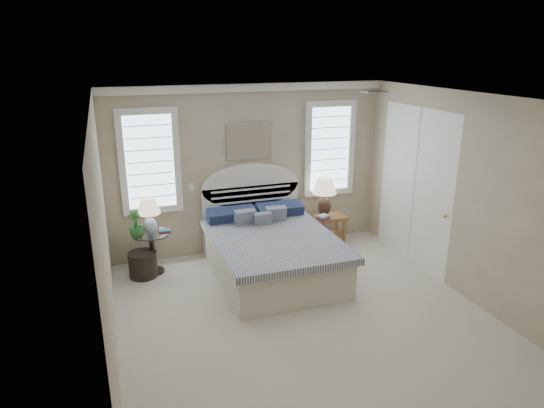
{
  "coord_description": "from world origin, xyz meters",
  "views": [
    {
      "loc": [
        -2.14,
        -4.79,
        3.22
      ],
      "look_at": [
        -0.13,
        1.0,
        1.24
      ],
      "focal_mm": 32.0,
      "sensor_mm": 36.0,
      "label": 1
    }
  ],
  "objects": [
    {
      "name": "potted_plant",
      "position": [
        -1.85,
        1.96,
        0.82
      ],
      "size": [
        0.22,
        0.22,
        0.38
      ],
      "primitive_type": "imported",
      "rotation": [
        0.0,
        0.0,
        -0.03
      ],
      "color": "#3D7D32",
      "rests_on": "side_table_left"
    },
    {
      "name": "wall_right",
      "position": [
        2.25,
        0.0,
        1.35
      ],
      "size": [
        0.02,
        5.0,
        2.7
      ],
      "primitive_type": "cube",
      "color": "tan",
      "rests_on": "floor"
    },
    {
      "name": "wall_left",
      "position": [
        -2.25,
        0.0,
        1.35
      ],
      "size": [
        0.02,
        5.0,
        2.7
      ],
      "primitive_type": "cube",
      "color": "tan",
      "rests_on": "floor"
    },
    {
      "name": "hvac_vent",
      "position": [
        1.2,
        0.8,
        2.68
      ],
      "size": [
        0.3,
        0.2,
        0.02
      ],
      "primitive_type": "cube",
      "color": "#B2B2B2",
      "rests_on": "ceiling"
    },
    {
      "name": "window_right",
      "position": [
        1.4,
        2.48,
        1.6
      ],
      "size": [
        0.9,
        0.06,
        1.6
      ],
      "primitive_type": "cube",
      "color": "silver",
      "rests_on": "wall_back"
    },
    {
      "name": "switch_plate",
      "position": [
        -0.95,
        2.48,
        1.15
      ],
      "size": [
        0.08,
        0.01,
        0.12
      ],
      "primitive_type": "cube",
      "color": "white",
      "rests_on": "wall_back"
    },
    {
      "name": "lamp_right",
      "position": [
        1.21,
        2.22,
        0.93
      ],
      "size": [
        0.43,
        0.43,
        0.65
      ],
      "rotation": [
        0.0,
        0.0,
        0.08
      ],
      "color": "black",
      "rests_on": "nightstand_right"
    },
    {
      "name": "nightstand_right",
      "position": [
        1.3,
        2.15,
        0.39
      ],
      "size": [
        0.5,
        0.4,
        0.53
      ],
      "color": "olive",
      "rests_on": "floor"
    },
    {
      "name": "crown_molding",
      "position": [
        0.0,
        2.46,
        2.64
      ],
      "size": [
        4.5,
        0.08,
        0.12
      ],
      "primitive_type": "cube",
      "color": "white",
      "rests_on": "wall_back"
    },
    {
      "name": "wall_back",
      "position": [
        0.0,
        2.5,
        1.35
      ],
      "size": [
        4.5,
        0.02,
        2.7
      ],
      "primitive_type": "cube",
      "color": "tan",
      "rests_on": "floor"
    },
    {
      "name": "painting",
      "position": [
        0.0,
        2.46,
        1.82
      ],
      "size": [
        0.74,
        0.04,
        0.58
      ],
      "primitive_type": "cube",
      "color": "silver",
      "rests_on": "wall_back"
    },
    {
      "name": "side_table_left",
      "position": [
        -1.65,
        2.05,
        0.39
      ],
      "size": [
        0.56,
        0.56,
        0.63
      ],
      "color": "black",
      "rests_on": "floor"
    },
    {
      "name": "books_left",
      "position": [
        -1.46,
        1.99,
        0.65
      ],
      "size": [
        0.17,
        0.12,
        0.05
      ],
      "rotation": [
        0.0,
        0.0,
        -0.01
      ],
      "color": "#A32837",
      "rests_on": "side_table_left"
    },
    {
      "name": "lamp_left",
      "position": [
        -1.65,
        2.03,
        0.96
      ],
      "size": [
        0.37,
        0.37,
        0.54
      ],
      "rotation": [
        0.0,
        0.0,
        0.12
      ],
      "color": "white",
      "rests_on": "side_table_left"
    },
    {
      "name": "ceiling",
      "position": [
        0.0,
        0.0,
        2.7
      ],
      "size": [
        4.5,
        5.0,
        0.01
      ],
      "primitive_type": "cube",
      "color": "white",
      "rests_on": "wall_back"
    },
    {
      "name": "closet_door",
      "position": [
        2.23,
        1.2,
        1.2
      ],
      "size": [
        0.02,
        1.8,
        2.4
      ],
      "primitive_type": "cube",
      "color": "white",
      "rests_on": "floor"
    },
    {
      "name": "floor_pot",
      "position": [
        -1.8,
        1.96,
        0.19
      ],
      "size": [
        0.44,
        0.44,
        0.38
      ],
      "primitive_type": "cylinder",
      "rotation": [
        0.0,
        0.0,
        -0.05
      ],
      "color": "black",
      "rests_on": "floor"
    },
    {
      "name": "books_right",
      "position": [
        1.1,
        2.0,
        0.57
      ],
      "size": [
        0.24,
        0.21,
        0.08
      ],
      "rotation": [
        0.0,
        0.0,
        0.38
      ],
      "color": "#A32837",
      "rests_on": "nightstand_right"
    },
    {
      "name": "window_left",
      "position": [
        -1.55,
        2.48,
        1.6
      ],
      "size": [
        0.9,
        0.06,
        1.6
      ],
      "primitive_type": "cube",
      "color": "silver",
      "rests_on": "wall_back"
    },
    {
      "name": "floor",
      "position": [
        0.0,
        0.0,
        0.0
      ],
      "size": [
        4.5,
        5.0,
        0.01
      ],
      "primitive_type": "cube",
      "color": "beige",
      "rests_on": "ground"
    },
    {
      "name": "bed",
      "position": [
        0.0,
        1.46,
        0.39
      ],
      "size": [
        1.72,
        2.28,
        1.47
      ],
      "color": "beige",
      "rests_on": "floor"
    }
  ]
}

